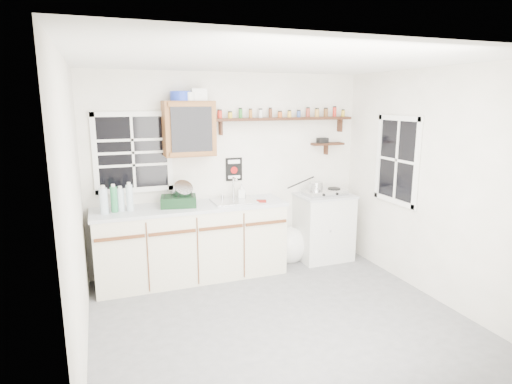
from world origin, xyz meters
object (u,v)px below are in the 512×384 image
spice_shelf (285,118)px  hotplate (325,192)px  right_cabinet (323,226)px  dish_rack (180,198)px  upper_cabinet (189,129)px  main_cabinet (192,242)px

spice_shelf → hotplate: bearing=-22.1°
right_cabinet → hotplate: hotplate is taller
right_cabinet → dish_rack: (-1.96, -0.01, 0.56)m
dish_rack → spice_shelf: bearing=18.6°
right_cabinet → upper_cabinet: size_ratio=1.40×
main_cabinet → hotplate: size_ratio=4.12×
right_cabinet → dish_rack: 2.04m
main_cabinet → right_cabinet: (1.83, 0.03, -0.01)m
upper_cabinet → dish_rack: (-0.16, -0.13, -0.81)m
right_cabinet → spice_shelf: (-0.52, 0.19, 1.48)m
upper_cabinet → dish_rack: size_ratio=1.41×
right_cabinet → upper_cabinet: upper_cabinet is taller
main_cabinet → spice_shelf: 1.98m
main_cabinet → upper_cabinet: size_ratio=3.55×
upper_cabinet → right_cabinet: bearing=-3.8°
dish_rack → upper_cabinet: bearing=49.0°
right_cabinet → hotplate: 0.49m
right_cabinet → hotplate: bearing=-113.9°
main_cabinet → spice_shelf: bearing=9.2°
main_cabinet → dish_rack: size_ratio=5.00×
main_cabinet → dish_rack: dish_rack is taller
spice_shelf → hotplate: spice_shelf is taller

